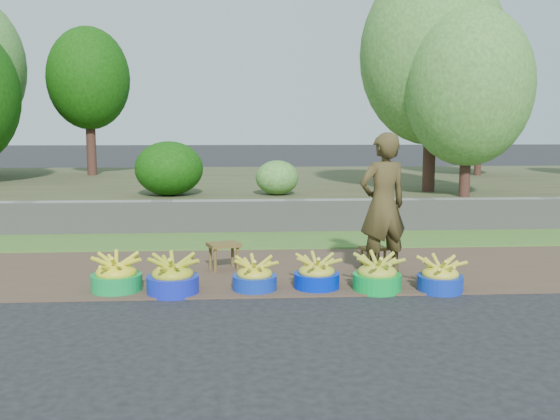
{
  "coord_description": "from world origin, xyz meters",
  "views": [
    {
      "loc": [
        -0.93,
        -6.26,
        1.75
      ],
      "look_at": [
        -0.44,
        1.3,
        0.75
      ],
      "focal_mm": 40.0,
      "sensor_mm": 36.0,
      "label": 1
    }
  ],
  "objects": [
    {
      "name": "vendor_woman",
      "position": [
        0.73,
        0.86,
        0.86
      ],
      "size": [
        0.71,
        0.57,
        1.68
      ],
      "primitive_type": "imported",
      "rotation": [
        0.0,
        0.0,
        3.46
      ],
      "color": "black",
      "rests_on": "dirt_shoulder"
    },
    {
      "name": "basin_f",
      "position": [
        1.21,
        0.15,
        0.16
      ],
      "size": [
        0.49,
        0.49,
        0.36
      ],
      "color": "#0E2EAF",
      "rests_on": "ground"
    },
    {
      "name": "basin_c",
      "position": [
        -0.78,
        0.31,
        0.16
      ],
      "size": [
        0.48,
        0.48,
        0.36
      ],
      "color": "#0F30A8",
      "rests_on": "ground"
    },
    {
      "name": "ground_plane",
      "position": [
        0.0,
        0.0,
        0.0
      ],
      "size": [
        120.0,
        120.0,
        0.0
      ],
      "primitive_type": "plane",
      "color": "black",
      "rests_on": "ground"
    },
    {
      "name": "basin_e",
      "position": [
        0.54,
        0.22,
        0.18
      ],
      "size": [
        0.53,
        0.53,
        0.39
      ],
      "color": "#03A034",
      "rests_on": "ground"
    },
    {
      "name": "stool_right",
      "position": [
        0.72,
        1.24,
        0.23
      ],
      "size": [
        0.35,
        0.3,
        0.27
      ],
      "rotation": [
        0.0,
        0.0,
        0.26
      ],
      "color": "brown",
      "rests_on": "dirt_shoulder"
    },
    {
      "name": "earth_bank",
      "position": [
        0.0,
        9.0,
        0.25
      ],
      "size": [
        80.0,
        10.0,
        0.5
      ],
      "primitive_type": "cube",
      "color": "#434729",
      "rests_on": "ground"
    },
    {
      "name": "vegetation",
      "position": [
        -3.89,
        7.94,
        2.76
      ],
      "size": [
        28.35,
        8.67,
        4.76
      ],
      "color": "#3C231B",
      "rests_on": "earth_bank"
    },
    {
      "name": "basin_a",
      "position": [
        -2.26,
        0.36,
        0.18
      ],
      "size": [
        0.54,
        0.54,
        0.4
      ],
      "color": "#0D953F",
      "rests_on": "ground"
    },
    {
      "name": "basin_b",
      "position": [
        -1.65,
        0.23,
        0.18
      ],
      "size": [
        0.55,
        0.55,
        0.41
      ],
      "color": "#1323BD",
      "rests_on": "ground"
    },
    {
      "name": "grass_verge",
      "position": [
        0.0,
        3.25,
        0.02
      ],
      "size": [
        80.0,
        1.5,
        0.04
      ],
      "primitive_type": "cube",
      "color": "#48762B",
      "rests_on": "ground"
    },
    {
      "name": "retaining_wall",
      "position": [
        0.0,
        4.1,
        0.28
      ],
      "size": [
        80.0,
        0.35,
        0.55
      ],
      "primitive_type": "cube",
      "color": "gray",
      "rests_on": "ground"
    },
    {
      "name": "dirt_shoulder",
      "position": [
        0.0,
        1.25,
        0.01
      ],
      "size": [
        80.0,
        2.5,
        0.02
      ],
      "primitive_type": "cube",
      "color": "#4C392B",
      "rests_on": "ground"
    },
    {
      "name": "stool_left",
      "position": [
        -1.13,
        1.27,
        0.28
      ],
      "size": [
        0.45,
        0.4,
        0.33
      ],
      "rotation": [
        0.0,
        0.0,
        0.34
      ],
      "color": "brown",
      "rests_on": "dirt_shoulder"
    },
    {
      "name": "basin_d",
      "position": [
        -0.1,
        0.34,
        0.17
      ],
      "size": [
        0.5,
        0.5,
        0.37
      ],
      "color": "#0020C8",
      "rests_on": "ground"
    }
  ]
}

